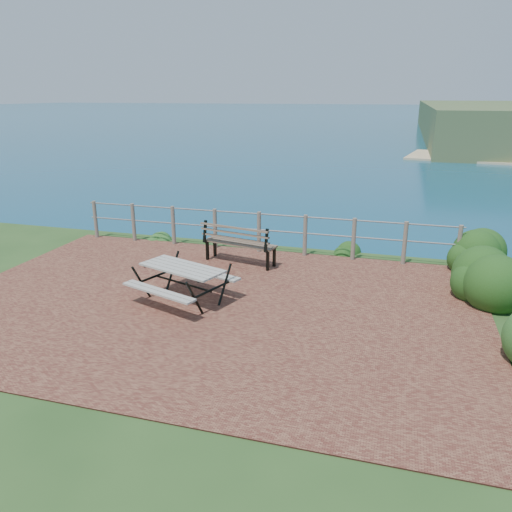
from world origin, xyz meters
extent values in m
cube|color=brown|center=(0.00, 0.00, 0.00)|extent=(10.00, 7.00, 0.12)
plane|color=#136373|center=(0.00, 200.00, 0.00)|extent=(1200.00, 1200.00, 0.00)
cylinder|color=#6B5B4C|center=(-4.60, 3.35, 0.52)|extent=(0.10, 0.10, 1.00)
cylinder|color=#6B5B4C|center=(-3.45, 3.35, 0.52)|extent=(0.10, 0.10, 1.00)
cylinder|color=#6B5B4C|center=(-2.30, 3.35, 0.52)|extent=(0.10, 0.10, 1.00)
cylinder|color=#6B5B4C|center=(-1.15, 3.35, 0.52)|extent=(0.10, 0.10, 1.00)
cylinder|color=#6B5B4C|center=(0.00, 3.35, 0.52)|extent=(0.10, 0.10, 1.00)
cylinder|color=#6B5B4C|center=(1.15, 3.35, 0.52)|extent=(0.10, 0.10, 1.00)
cylinder|color=#6B5B4C|center=(2.30, 3.35, 0.52)|extent=(0.10, 0.10, 1.00)
cylinder|color=#6B5B4C|center=(3.45, 3.35, 0.52)|extent=(0.10, 0.10, 1.00)
cylinder|color=#6B5B4C|center=(4.60, 3.35, 0.52)|extent=(0.10, 0.10, 1.00)
cylinder|color=slate|center=(0.00, 3.35, 0.97)|extent=(9.40, 0.04, 0.04)
cylinder|color=slate|center=(0.00, 3.35, 0.57)|extent=(9.40, 0.04, 0.04)
cube|color=#9D988D|center=(-0.52, -0.05, 0.68)|extent=(1.75, 1.16, 0.04)
cube|color=#9D988D|center=(-0.52, -0.05, 0.42)|extent=(1.60, 0.75, 0.04)
cube|color=#9D988D|center=(-0.52, -0.05, 0.42)|extent=(1.60, 0.75, 0.04)
cylinder|color=black|center=(-0.52, -0.05, 0.37)|extent=(1.33, 0.50, 0.04)
cube|color=brown|center=(-0.17, 2.37, 0.49)|extent=(1.78, 0.79, 0.04)
cube|color=brown|center=(-0.17, 2.37, 0.80)|extent=(1.71, 0.49, 0.39)
cube|color=black|center=(-0.17, 2.37, 0.26)|extent=(0.07, 0.07, 0.47)
cube|color=black|center=(-0.17, 2.37, 0.26)|extent=(0.07, 0.07, 0.47)
cube|color=black|center=(-0.17, 2.37, 0.26)|extent=(0.07, 0.07, 0.47)
cube|color=black|center=(-0.17, 2.37, 0.26)|extent=(0.07, 0.07, 0.47)
ellipsoid|color=#234615|center=(5.14, 1.65, 0.00)|extent=(1.24, 1.24, 1.77)
ellipsoid|color=#234615|center=(4.88, 3.35, 0.00)|extent=(1.06, 1.06, 1.51)
ellipsoid|color=#235821|center=(-2.86, 3.70, 0.00)|extent=(0.68, 0.68, 0.39)
ellipsoid|color=#234615|center=(2.17, 3.94, 0.00)|extent=(0.72, 0.72, 0.45)
camera|label=1|loc=(3.23, -8.03, 3.76)|focal=35.00mm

